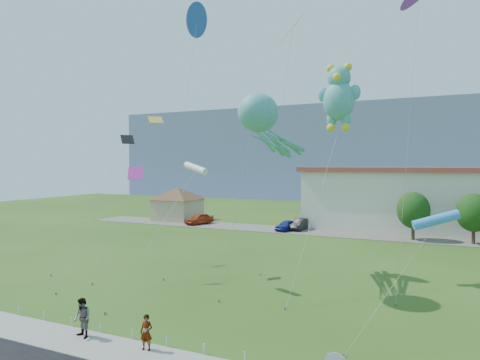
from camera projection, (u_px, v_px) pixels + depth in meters
name	position (u px, v px, depth m)	size (l,w,h in m)	color
ground	(165.00, 333.00, 21.54)	(160.00, 160.00, 0.00)	#2A4A14
sidewalk	(129.00, 354.00, 19.05)	(80.00, 2.50, 0.10)	gray
parking_strip	(327.00, 233.00, 53.30)	(70.00, 6.00, 0.06)	#59544C
hill_ridge	(393.00, 152.00, 130.00)	(160.00, 50.00, 25.00)	slate
pavilion	(178.00, 200.00, 65.97)	(9.20, 9.20, 5.00)	tan
rope_fence	(149.00, 338.00, 20.35)	(26.05, 0.05, 0.50)	white
tree_near	(413.00, 210.00, 48.09)	(3.60, 3.60, 5.47)	#3F2B19
tree_mid	(474.00, 213.00, 45.58)	(3.60, 3.60, 5.47)	#3F2B19
pedestrian_left	(146.00, 332.00, 19.32)	(0.59, 0.38, 1.61)	gray
pedestrian_right	(82.00, 318.00, 20.70)	(0.93, 0.72, 1.91)	gray
parked_car_red	(199.00, 219.00, 60.90)	(1.82, 4.52, 1.54)	#A13313
parked_car_blue	(287.00, 225.00, 54.92)	(1.56, 3.89, 1.32)	navy
parked_car_black	(299.00, 224.00, 55.70)	(1.53, 4.40, 1.45)	black
octopus_kite	(265.00, 125.00, 29.91)	(2.63, 10.15, 13.33)	teal
teddy_bear_kite	(339.00, 96.00, 32.33)	(3.22, 10.20, 16.15)	teal
small_kite_orange	(291.00, 33.00, 34.66)	(2.31, 4.22, 20.35)	gold
small_kite_cyan	(435.00, 221.00, 21.15)	(3.91, 5.66, 6.19)	#318ADC
small_kite_pink	(128.00, 184.00, 31.70)	(2.64, 6.49, 8.29)	#EE35B6
small_kite_black	(120.00, 153.00, 37.47)	(2.17, 7.94, 11.20)	black
small_kite_blue	(196.00, 26.00, 36.44)	(1.80, 6.93, 21.56)	blue
small_kite_yellow	(149.00, 137.00, 33.97)	(2.01, 6.51, 12.56)	gold
small_kite_white	(195.00, 169.00, 30.20)	(1.73, 8.84, 8.68)	white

